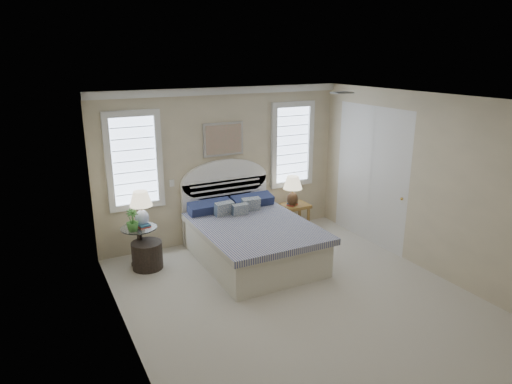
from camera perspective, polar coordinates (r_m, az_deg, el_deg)
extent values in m
cube|color=beige|center=(6.49, 5.19, -13.04)|extent=(4.50, 5.00, 0.01)
cube|color=silver|center=(5.66, 5.93, 11.43)|extent=(4.50, 5.00, 0.01)
cube|color=beige|center=(8.06, -4.11, 3.35)|extent=(4.50, 0.02, 2.70)
cube|color=beige|center=(5.14, -16.18, -5.26)|extent=(0.02, 5.00, 2.70)
cube|color=beige|center=(7.36, 20.44, 1.00)|extent=(0.02, 5.00, 2.70)
cube|color=silver|center=(7.83, -4.20, 12.51)|extent=(4.50, 0.08, 0.12)
cube|color=#B2B2B2|center=(7.00, 10.69, 12.09)|extent=(0.30, 0.20, 0.02)
cube|color=silver|center=(7.79, -10.46, 1.10)|extent=(0.08, 0.01, 0.12)
cube|color=#C9DEFF|center=(7.53, -15.00, 3.80)|extent=(0.90, 0.06, 1.60)
cube|color=#C9DEFF|center=(8.63, 4.51, 5.93)|extent=(0.90, 0.06, 1.60)
cube|color=silver|center=(7.93, -4.07, 6.59)|extent=(0.74, 0.04, 0.58)
cube|color=silver|center=(8.20, 14.13, 2.03)|extent=(0.02, 1.80, 2.40)
cube|color=silver|center=(7.40, -0.31, -6.67)|extent=(1.60, 2.10, 0.55)
cube|color=navy|center=(7.23, -0.13, -4.52)|extent=(1.72, 2.15, 0.10)
cube|color=white|center=(8.23, -3.83, -2.16)|extent=(1.62, 0.08, 1.10)
cube|color=#1B2045|center=(7.79, -5.72, -1.93)|extent=(0.75, 0.31, 0.23)
cube|color=#1B2045|center=(8.10, -0.47, -1.11)|extent=(0.75, 0.31, 0.23)
cube|color=navy|center=(7.65, -4.03, -2.41)|extent=(0.33, 0.20, 0.34)
cube|color=navy|center=(7.84, -0.68, -1.86)|extent=(0.33, 0.20, 0.34)
cube|color=navy|center=(7.66, -2.02, -2.49)|extent=(0.28, 0.14, 0.29)
cylinder|color=black|center=(7.62, -14.10, -8.62)|extent=(0.32, 0.32, 0.03)
cylinder|color=black|center=(7.50, -14.26, -6.65)|extent=(0.08, 0.08, 0.60)
cylinder|color=silver|center=(7.39, -14.43, -4.37)|extent=(0.56, 0.56, 0.02)
cube|color=olive|center=(8.59, 4.93, -1.73)|extent=(0.50, 0.40, 0.06)
cube|color=olive|center=(8.69, 4.88, -3.73)|extent=(0.44, 0.34, 0.03)
cube|color=olive|center=(8.45, 4.28, -3.92)|extent=(0.04, 0.04, 0.47)
cube|color=olive|center=(8.69, 3.24, -3.30)|extent=(0.04, 0.04, 0.47)
cube|color=olive|center=(8.66, 6.54, -3.47)|extent=(0.04, 0.04, 0.47)
cube|color=olive|center=(8.89, 5.47, -2.89)|extent=(0.04, 0.04, 0.47)
cylinder|color=black|center=(7.39, -13.43, -7.68)|extent=(0.54, 0.54, 0.43)
cylinder|color=white|center=(7.43, -13.99, -3.99)|extent=(0.14, 0.14, 0.03)
ellipsoid|color=white|center=(7.40, -14.05, -3.18)|extent=(0.26, 0.26, 0.27)
cylinder|color=gold|center=(7.34, -14.14, -1.96)|extent=(0.04, 0.04, 0.10)
cylinder|color=black|center=(8.50, 4.56, -1.61)|extent=(0.14, 0.14, 0.03)
ellipsoid|color=black|center=(8.46, 4.57, -0.89)|extent=(0.25, 0.25, 0.27)
cylinder|color=gold|center=(8.41, 4.60, 0.18)|extent=(0.03, 0.03, 0.10)
imported|color=#317830|center=(7.20, -15.21, -3.44)|extent=(0.24, 0.24, 0.34)
cube|color=#A73429|center=(7.35, -13.74, -4.25)|extent=(0.19, 0.16, 0.02)
cube|color=#29597C|center=(7.34, -13.75, -4.08)|extent=(0.18, 0.15, 0.02)
cube|color=#A73429|center=(8.53, 4.55, -1.55)|extent=(0.23, 0.20, 0.03)
cube|color=#29597C|center=(8.52, 4.56, -1.38)|extent=(0.22, 0.19, 0.03)
cube|color=beige|center=(8.51, 4.56, -1.21)|extent=(0.20, 0.17, 0.03)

